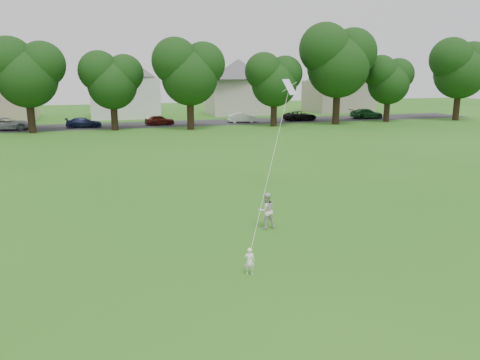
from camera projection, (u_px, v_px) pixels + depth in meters
name	position (u px, v px, depth m)	size (l,w,h in m)	color
ground	(227.00, 266.00, 14.83)	(160.00, 160.00, 0.00)	#236015
street	(131.00, 125.00, 53.97)	(90.00, 7.00, 0.01)	#2D2D30
toddler	(250.00, 261.00, 14.12)	(0.32, 0.21, 0.87)	white
older_boy	(266.00, 211.00, 18.29)	(0.70, 0.55, 1.44)	silver
kite	(274.00, 151.00, 18.47)	(2.98, 4.98, 11.34)	white
tree_row	(159.00, 66.00, 48.27)	(82.96, 9.04, 11.75)	black
parked_cars	(147.00, 120.00, 53.41)	(65.23, 2.36, 1.30)	black
house_row	(109.00, 82.00, 61.71)	(77.48, 14.15, 9.87)	beige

